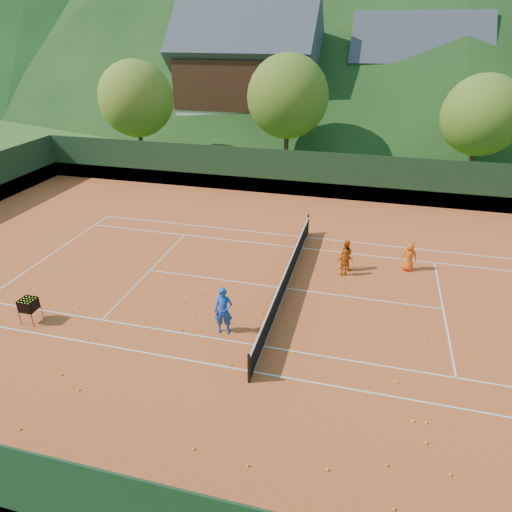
% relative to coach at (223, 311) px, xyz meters
% --- Properties ---
extents(ground, '(400.00, 400.00, 0.00)m').
position_rel_coach_xyz_m(ground, '(1.60, 3.65, -0.94)').
color(ground, '#31551A').
rests_on(ground, ground).
extents(clay_court, '(40.00, 24.00, 0.02)m').
position_rel_coach_xyz_m(clay_court, '(1.60, 3.65, -0.93)').
color(clay_court, '#CA4F20').
rests_on(clay_court, ground).
extents(coach, '(0.75, 0.56, 1.84)m').
position_rel_coach_xyz_m(coach, '(0.00, 0.00, 0.00)').
color(coach, blue).
rests_on(coach, clay_court).
extents(student_a, '(0.75, 0.61, 1.47)m').
position_rel_coach_xyz_m(student_a, '(3.86, 6.02, -0.19)').
color(student_a, '#D95A13').
rests_on(student_a, clay_court).
extents(student_b, '(0.82, 0.55, 1.29)m').
position_rel_coach_xyz_m(student_b, '(3.89, 5.47, -0.28)').
color(student_b, orange).
rests_on(student_b, clay_court).
extents(student_c, '(0.67, 0.44, 1.37)m').
position_rel_coach_xyz_m(student_c, '(6.70, 6.70, -0.24)').
color(student_c, '#F75916').
rests_on(student_c, clay_court).
extents(tennis_ball_0, '(0.07, 0.07, 0.07)m').
position_rel_coach_xyz_m(tennis_ball_0, '(2.71, -0.55, -0.89)').
color(tennis_ball_0, '#CEF228').
rests_on(tennis_ball_0, clay_court).
extents(tennis_ball_1, '(0.07, 0.07, 0.07)m').
position_rel_coach_xyz_m(tennis_ball_1, '(-3.30, 2.73, -0.89)').
color(tennis_ball_1, '#CEF228').
rests_on(tennis_ball_1, clay_court).
extents(tennis_ball_2, '(0.07, 0.07, 0.07)m').
position_rel_coach_xyz_m(tennis_ball_2, '(0.80, -1.73, -0.89)').
color(tennis_ball_2, '#CEF228').
rests_on(tennis_ball_2, clay_court).
extents(tennis_ball_3, '(0.07, 0.07, 0.07)m').
position_rel_coach_xyz_m(tennis_ball_3, '(0.86, -5.20, -0.89)').
color(tennis_ball_3, '#CEF228').
rests_on(tennis_ball_3, clay_court).
extents(tennis_ball_4, '(0.07, 0.07, 0.07)m').
position_rel_coach_xyz_m(tennis_ball_4, '(1.05, 1.54, -0.89)').
color(tennis_ball_4, '#CEF228').
rests_on(tennis_ball_4, clay_court).
extents(tennis_ball_5, '(0.07, 0.07, 0.07)m').
position_rel_coach_xyz_m(tennis_ball_5, '(-1.77, 2.23, -0.89)').
color(tennis_ball_5, '#CEF228').
rests_on(tennis_ball_5, clay_court).
extents(tennis_ball_6, '(0.07, 0.07, 0.07)m').
position_rel_coach_xyz_m(tennis_ball_6, '(6.92, -2.69, -0.89)').
color(tennis_ball_6, '#CEF228').
rests_on(tennis_ball_6, clay_court).
extents(tennis_ball_7, '(0.07, 0.07, 0.07)m').
position_rel_coach_xyz_m(tennis_ball_7, '(-6.15, 0.03, -0.89)').
color(tennis_ball_7, '#CEF228').
rests_on(tennis_ball_7, clay_court).
extents(tennis_ball_8, '(0.07, 0.07, 0.07)m').
position_rel_coach_xyz_m(tennis_ball_8, '(6.87, -3.43, -0.89)').
color(tennis_ball_8, '#CEF228').
rests_on(tennis_ball_8, clay_court).
extents(tennis_ball_9, '(0.07, 0.07, 0.07)m').
position_rel_coach_xyz_m(tennis_ball_9, '(5.85, -4.42, -0.89)').
color(tennis_ball_9, '#CEF228').
rests_on(tennis_ball_9, clay_court).
extents(tennis_ball_10, '(0.07, 0.07, 0.07)m').
position_rel_coach_xyz_m(tennis_ball_10, '(7.39, -4.31, -0.89)').
color(tennis_ball_10, '#CEF228').
rests_on(tennis_ball_10, clay_court).
extents(tennis_ball_11, '(0.07, 0.07, 0.07)m').
position_rel_coach_xyz_m(tennis_ball_11, '(-4.10, -5.80, -0.89)').
color(tennis_ball_11, '#CEF228').
rests_on(tennis_ball_11, clay_court).
extents(tennis_ball_12, '(0.07, 0.07, 0.07)m').
position_rel_coach_xyz_m(tennis_ball_12, '(4.39, -4.94, -0.89)').
color(tennis_ball_12, '#CEF228').
rests_on(tennis_ball_12, clay_court).
extents(tennis_ball_13, '(0.07, 0.07, 0.07)m').
position_rel_coach_xyz_m(tennis_ball_13, '(-3.41, -4.02, -0.89)').
color(tennis_ball_13, '#CEF228').
rests_on(tennis_ball_13, clay_court).
extents(tennis_ball_14, '(0.07, 0.07, 0.07)m').
position_rel_coach_xyz_m(tennis_ball_14, '(7.16, 1.37, -0.89)').
color(tennis_ball_14, '#CEF228').
rests_on(tennis_ball_14, clay_court).
extents(tennis_ball_15, '(0.07, 0.07, 0.07)m').
position_rel_coach_xyz_m(tennis_ball_15, '(6.13, -1.19, -0.89)').
color(tennis_ball_15, '#CEF228').
rests_on(tennis_ball_15, clay_court).
extents(tennis_ball_16, '(0.07, 0.07, 0.07)m').
position_rel_coach_xyz_m(tennis_ball_16, '(2.39, -5.34, -0.89)').
color(tennis_ball_16, '#CEF228').
rests_on(tennis_ball_16, clay_court).
extents(tennis_ball_17, '(0.07, 0.07, 0.07)m').
position_rel_coach_xyz_m(tennis_ball_17, '(-0.99, 2.11, -0.89)').
color(tennis_ball_17, '#CEF228').
rests_on(tennis_ball_17, clay_court).
extents(tennis_ball_18, '(0.07, 0.07, 0.07)m').
position_rel_coach_xyz_m(tennis_ball_18, '(-4.60, -1.74, -0.89)').
color(tennis_ball_18, '#CEF228').
rests_on(tennis_ball_18, clay_court).
extents(tennis_ball_19, '(0.07, 0.07, 0.07)m').
position_rel_coach_xyz_m(tennis_ball_19, '(6.18, 2.47, -0.89)').
color(tennis_ball_19, '#CEF228').
rests_on(tennis_ball_19, clay_court).
extents(tennis_ball_20, '(0.07, 0.07, 0.07)m').
position_rel_coach_xyz_m(tennis_ball_20, '(6.01, -5.61, -0.89)').
color(tennis_ball_20, '#CEF228').
rests_on(tennis_ball_20, clay_court).
extents(tennis_ball_21, '(0.07, 0.07, 0.07)m').
position_rel_coach_xyz_m(tennis_ball_21, '(-4.36, -3.57, -0.89)').
color(tennis_ball_21, '#CEF228').
rests_on(tennis_ball_21, clay_court).
extents(tennis_ball_22, '(0.07, 0.07, 0.07)m').
position_rel_coach_xyz_m(tennis_ball_22, '(-1.54, -0.34, -0.89)').
color(tennis_ball_22, '#CEF228').
rests_on(tennis_ball_22, clay_court).
extents(tennis_ball_23, '(0.07, 0.07, 0.07)m').
position_rel_coach_xyz_m(tennis_ball_23, '(6.56, -2.73, -0.89)').
color(tennis_ball_23, '#CEF228').
rests_on(tennis_ball_23, clay_court).
extents(tennis_ball_24, '(0.07, 0.07, 0.07)m').
position_rel_coach_xyz_m(tennis_ball_24, '(-2.19, 1.47, -0.89)').
color(tennis_ball_24, '#CEF228').
rests_on(tennis_ball_24, clay_court).
extents(tennis_ball_25, '(0.07, 0.07, 0.07)m').
position_rel_coach_xyz_m(tennis_ball_25, '(-1.44, 0.62, -0.89)').
color(tennis_ball_25, '#CEF228').
rests_on(tennis_ball_25, clay_court).
extents(court_lines, '(23.83, 11.03, 0.00)m').
position_rel_coach_xyz_m(court_lines, '(1.60, 3.65, -0.92)').
color(court_lines, white).
rests_on(court_lines, clay_court).
extents(tennis_net, '(0.10, 12.07, 1.10)m').
position_rel_coach_xyz_m(tennis_net, '(1.60, 3.65, -0.42)').
color(tennis_net, black).
rests_on(tennis_net, clay_court).
extents(perimeter_fence, '(40.40, 24.24, 3.00)m').
position_rel_coach_xyz_m(perimeter_fence, '(1.60, 3.65, 0.33)').
color(perimeter_fence, black).
rests_on(perimeter_fence, clay_court).
extents(ball_hopper, '(0.57, 0.57, 1.00)m').
position_rel_coach_xyz_m(ball_hopper, '(-7.29, -1.24, -0.18)').
color(ball_hopper, black).
rests_on(ball_hopper, clay_court).
extents(chalet_left, '(13.80, 9.93, 12.92)m').
position_rel_coach_xyz_m(chalet_left, '(-8.40, 33.65, 4.70)').
color(chalet_left, beige).
rests_on(chalet_left, ground).
extents(chalet_mid, '(12.65, 8.82, 11.45)m').
position_rel_coach_xyz_m(chalet_mid, '(7.60, 37.65, 4.05)').
color(chalet_mid, beige).
rests_on(chalet_mid, ground).
extents(tree_a, '(6.00, 6.00, 7.88)m').
position_rel_coach_xyz_m(tree_a, '(-14.40, 21.65, 3.93)').
color(tree_a, '#3D2518').
rests_on(tree_a, ground).
extents(tree_b, '(6.40, 6.40, 8.40)m').
position_rel_coach_xyz_m(tree_b, '(-2.40, 23.65, 4.25)').
color(tree_b, '#402719').
rests_on(tree_b, ground).
extents(tree_c, '(5.60, 5.60, 7.35)m').
position_rel_coach_xyz_m(tree_c, '(11.60, 22.65, 3.60)').
color(tree_c, '#3E2919').
rests_on(tree_c, ground).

